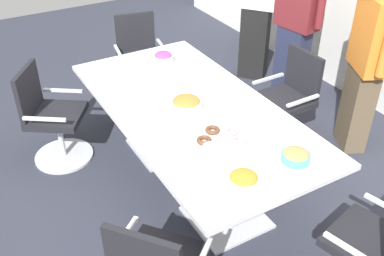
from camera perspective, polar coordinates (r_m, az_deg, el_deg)
ground_plane at (r=4.04m, az=0.00°, el=-6.56°), size 10.00×10.00×0.01m
conference_table at (r=3.66m, az=0.00°, el=0.98°), size 2.40×1.20×0.75m
office_chair_0 at (r=3.12m, az=22.05°, el=-14.41°), size 0.65×0.65×0.91m
office_chair_1 at (r=4.41m, az=11.91°, el=3.01°), size 0.55×0.55×0.91m
office_chair_2 at (r=5.17m, az=-6.54°, el=8.35°), size 0.63×0.63×0.91m
office_chair_3 at (r=4.26m, az=-17.29°, el=0.92°), size 0.75×0.75×0.91m
person_standing_1 at (r=4.87m, az=13.10°, el=13.30°), size 0.61×0.29×1.85m
person_standing_2 at (r=4.29m, az=21.28°, el=7.90°), size 0.58×0.39×1.72m
snack_bowl_cookies at (r=3.08m, az=12.96°, el=-3.44°), size 0.20×0.20×0.08m
snack_bowl_candy_mix at (r=4.29m, az=-3.63°, el=8.83°), size 0.18×0.18×0.12m
snack_bowl_chips_orange at (r=2.82m, az=6.52°, el=-6.50°), size 0.20×0.20×0.09m
snack_bowl_pretzels at (r=3.54m, az=-0.72°, el=3.10°), size 0.25×0.25×0.11m
donut_platter at (r=3.19m, az=3.74°, el=-1.52°), size 0.36×0.34×0.04m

